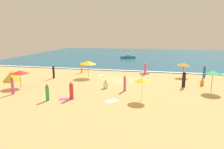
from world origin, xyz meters
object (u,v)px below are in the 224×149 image
beachgoer_2 (202,83)px  beachgoer_8 (145,69)px  beach_umbrella_5 (142,80)px  beachgoer_1 (47,93)px  beach_tent (12,76)px  beachgoer_10 (54,72)px  beachgoer_3 (106,85)px  beachgoer_7 (204,72)px  beachgoer_5 (12,86)px  beachgoer_6 (125,83)px  beach_umbrella_2 (20,72)px  small_boat_0 (128,57)px  beachgoer_4 (71,91)px  beach_umbrella_0 (184,64)px  beachgoer_0 (82,68)px  beachgoer_9 (184,79)px  beach_umbrella_1 (88,63)px  beach_umbrella_3 (213,73)px

beachgoer_2 → beachgoer_8: size_ratio=0.44×
beach_umbrella_5 → beachgoer_1: (-8.53, -2.07, -1.21)m
beach_tent → beachgoer_10: beachgoer_10 is taller
beachgoer_3 → beachgoer_8: beachgoer_8 is taller
beach_umbrella_5 → beach_tent: bearing=166.8°
beachgoer_7 → beachgoer_5: bearing=-147.8°
beachgoer_8 → beachgoer_6: bearing=-99.5°
beach_umbrella_2 → beachgoer_7: beach_umbrella_2 is taller
beachgoer_8 → small_boat_0: (-5.27, 18.24, -0.45)m
beach_umbrella_2 → beachgoer_4: size_ratio=1.61×
beachgoer_4 → beachgoer_10: (-6.03, 7.88, 0.12)m
beachgoer_7 → beachgoer_10: size_ratio=0.83×
beachgoer_3 → beach_umbrella_0: bearing=41.8°
beachgoer_0 → beachgoer_8: size_ratio=0.84×
beachgoer_9 → beach_tent: bearing=-175.3°
beachgoer_4 → small_boat_0: beachgoer_4 is taller
beachgoer_2 → beachgoer_10: beachgoer_10 is taller
beachgoer_4 → beach_umbrella_5: bearing=9.8°
beach_umbrella_5 → beachgoer_5: beach_umbrella_5 is taller
beach_umbrella_5 → small_boat_0: (-5.76, 30.28, -1.48)m
beachgoer_0 → beachgoer_2: bearing=-14.3°
beach_umbrella_5 → beachgoer_5: size_ratio=1.22×
small_boat_0 → beachgoer_2: bearing=-62.2°
beach_umbrella_2 → beachgoer_6: 12.01m
beach_umbrella_1 → beachgoer_1: 10.48m
beach_umbrella_5 → beachgoer_6: beach_umbrella_5 is taller
beachgoer_8 → beachgoer_5: bearing=-133.9°
beach_tent → beachgoer_9: bearing=4.7°
beach_umbrella_3 → beachgoer_4: 14.68m
beach_umbrella_0 → beachgoer_10: 18.09m
beach_umbrella_1 → beach_umbrella_3: size_ratio=1.30×
beach_umbrella_5 → beachgoer_9: 7.27m
beachgoer_1 → beach_umbrella_3: bearing=22.5°
beachgoer_4 → beachgoer_7: (14.31, 13.21, -0.06)m
beachgoer_1 → beachgoer_3: (4.19, 5.36, -0.34)m
beachgoer_1 → beachgoer_10: beachgoer_10 is taller
beach_umbrella_5 → beachgoer_8: (-0.49, 12.04, -1.03)m
beachgoer_3 → beachgoer_10: (-8.24, 3.45, 0.52)m
beach_umbrella_0 → beachgoer_8: bearing=174.2°
beach_umbrella_3 → beachgoer_7: bearing=84.4°
beachgoer_0 → beachgoer_9: size_ratio=0.83×
beachgoer_4 → beachgoer_5: size_ratio=0.95×
beachgoer_3 → beachgoer_4: 4.96m
beach_umbrella_3 → beachgoer_7: (0.76, 7.72, -1.36)m
beachgoer_5 → beachgoer_10: 7.76m
beachgoer_6 → beachgoer_9: size_ratio=0.89×
beach_umbrella_1 → beach_umbrella_3: 15.63m
beachgoer_3 → beachgoer_7: size_ratio=0.58×
beachgoer_3 → beachgoer_1: bearing=-128.0°
beach_umbrella_1 → beachgoer_4: 9.66m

